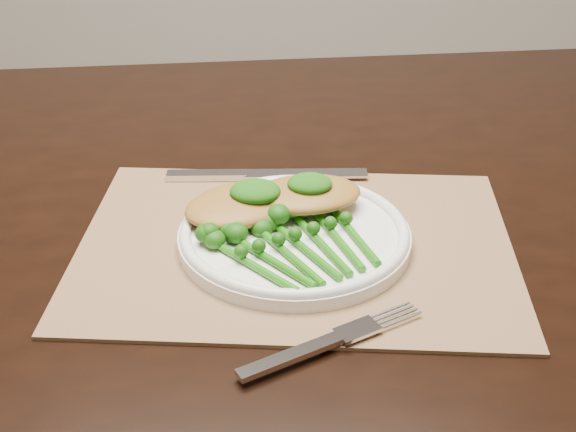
{
  "coord_description": "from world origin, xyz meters",
  "views": [
    {
      "loc": [
        -0.01,
        -0.69,
        1.2
      ],
      "look_at": [
        -0.02,
        0.02,
        0.78
      ],
      "focal_mm": 50.0,
      "sensor_mm": 36.0,
      "label": 1
    }
  ],
  "objects_px": {
    "dining_table": "(233,426)",
    "broccolini_bundle": "(305,249)",
    "dinner_plate": "(294,235)",
    "chicken_fillet_left": "(243,204)",
    "placemat": "(295,246)"
  },
  "relations": [
    {
      "from": "dining_table",
      "to": "broccolini_bundle",
      "type": "distance_m",
      "value": 0.44
    },
    {
      "from": "dining_table",
      "to": "broccolini_bundle",
      "type": "xyz_separation_m",
      "value": [
        0.09,
        -0.16,
        0.39
      ]
    },
    {
      "from": "dining_table",
      "to": "dinner_plate",
      "type": "height_order",
      "value": "dinner_plate"
    },
    {
      "from": "dining_table",
      "to": "dinner_plate",
      "type": "relative_size",
      "value": 7.07
    },
    {
      "from": "broccolini_bundle",
      "to": "chicken_fillet_left",
      "type": "bearing_deg",
      "value": 99.9
    },
    {
      "from": "dining_table",
      "to": "dinner_plate",
      "type": "bearing_deg",
      "value": -61.05
    },
    {
      "from": "placemat",
      "to": "chicken_fillet_left",
      "type": "bearing_deg",
      "value": 150.0
    },
    {
      "from": "dining_table",
      "to": "broccolini_bundle",
      "type": "bearing_deg",
      "value": -65.46
    },
    {
      "from": "placemat",
      "to": "chicken_fillet_left",
      "type": "relative_size",
      "value": 3.46
    },
    {
      "from": "dining_table",
      "to": "placemat",
      "type": "height_order",
      "value": "placemat"
    },
    {
      "from": "placemat",
      "to": "dinner_plate",
      "type": "height_order",
      "value": "dinner_plate"
    },
    {
      "from": "dinner_plate",
      "to": "chicken_fillet_left",
      "type": "xyz_separation_m",
      "value": [
        -0.05,
        0.03,
        0.02
      ]
    },
    {
      "from": "dining_table",
      "to": "placemat",
      "type": "relative_size",
      "value": 3.8
    },
    {
      "from": "placemat",
      "to": "broccolini_bundle",
      "type": "bearing_deg",
      "value": -73.64
    },
    {
      "from": "placemat",
      "to": "dinner_plate",
      "type": "relative_size",
      "value": 1.86
    }
  ]
}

